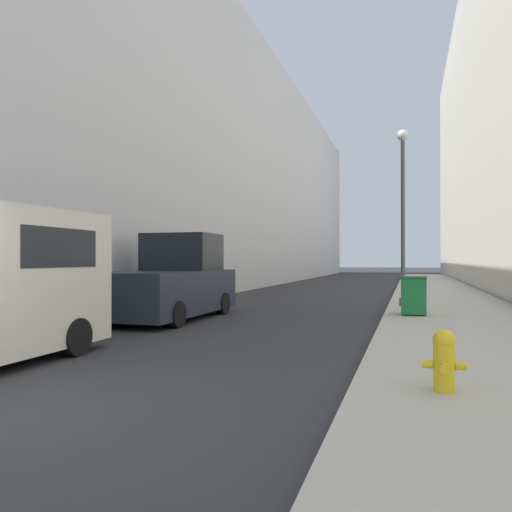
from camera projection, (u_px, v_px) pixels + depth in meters
The scene contains 6 objects.
sidewalk_right at pixel (442, 297), 20.69m from camera, with size 3.89×60.00×0.15m.
building_left_glass at pixel (187, 174), 32.91m from camera, with size 12.00×60.00×14.48m.
fire_hydrant at pixel (444, 359), 5.56m from camera, with size 0.47×0.36×0.69m.
trash_bin at pixel (414, 295), 13.23m from camera, with size 0.66×0.71×1.02m.
lamppost at pixel (403, 201), 15.86m from camera, with size 0.36×0.36×5.61m.
pickup_truck at pixel (171, 283), 13.71m from camera, with size 2.21×4.93×2.36m.
Camera 1 is at (4.11, -4.06, 1.62)m, focal length 35.00 mm.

